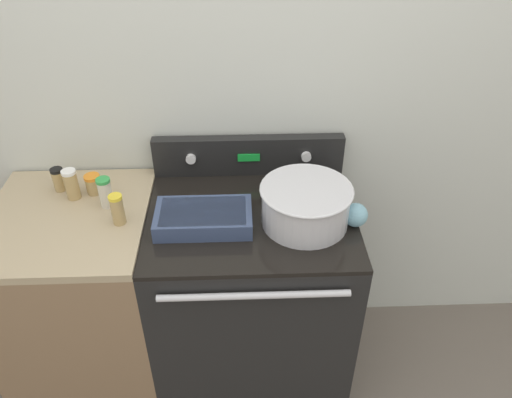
{
  "coord_description": "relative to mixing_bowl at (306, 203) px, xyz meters",
  "views": [
    {
      "loc": [
        -0.04,
        -1.15,
        2.04
      ],
      "look_at": [
        0.02,
        0.33,
        0.96
      ],
      "focal_mm": 35.0,
      "sensor_mm": 36.0,
      "label": 1
    }
  ],
  "objects": [
    {
      "name": "ladle",
      "position": [
        0.18,
        -0.01,
        -0.04
      ],
      "size": [
        0.09,
        0.31,
        0.09
      ],
      "color": "#7AB2C6",
      "rests_on": "stove_range"
    },
    {
      "name": "spice_jar_yellow_cap",
      "position": [
        -0.67,
        0.01,
        -0.01
      ],
      "size": [
        0.05,
        0.05,
        0.12
      ],
      "color": "tan",
      "rests_on": "side_counter"
    },
    {
      "name": "spice_jar_black_cap",
      "position": [
        -0.94,
        0.23,
        -0.02
      ],
      "size": [
        0.05,
        0.05,
        0.1
      ],
      "color": "tan",
      "rests_on": "side_counter"
    },
    {
      "name": "mixing_bowl",
      "position": [
        0.0,
        0.0,
        0.0
      ],
      "size": [
        0.33,
        0.33,
        0.15
      ],
      "color": "silver",
      "rests_on": "stove_range"
    },
    {
      "name": "spice_jar_white_cap",
      "position": [
        -0.87,
        0.17,
        -0.01
      ],
      "size": [
        0.05,
        0.05,
        0.12
      ],
      "color": "tan",
      "rests_on": "side_counter"
    },
    {
      "name": "spice_jar_green_cap",
      "position": [
        -0.73,
        0.11,
        -0.01
      ],
      "size": [
        0.05,
        0.05,
        0.12
      ],
      "color": "beige",
      "rests_on": "side_counter"
    },
    {
      "name": "spice_jar_orange_cap",
      "position": [
        -0.8,
        0.2,
        -0.03
      ],
      "size": [
        0.06,
        0.06,
        0.08
      ],
      "color": "tan",
      "rests_on": "side_counter"
    },
    {
      "name": "control_panel",
      "position": [
        -0.19,
        0.34,
        -0.0
      ],
      "size": [
        0.78,
        0.07,
        0.17
      ],
      "color": "black",
      "rests_on": "stove_range"
    },
    {
      "name": "side_counter",
      "position": [
        -0.88,
        0.05,
        -0.53
      ],
      "size": [
        0.59,
        0.63,
        0.91
      ],
      "color": "#896B4C",
      "rests_on": "ground_plane"
    },
    {
      "name": "casserole_dish",
      "position": [
        -0.37,
        -0.0,
        -0.05
      ],
      "size": [
        0.35,
        0.2,
        0.06
      ],
      "color": "#38476B",
      "rests_on": "stove_range"
    },
    {
      "name": "kitchen_wall",
      "position": [
        -0.19,
        0.4,
        0.26
      ],
      "size": [
        8.0,
        0.05,
        2.5
      ],
      "color": "silver",
      "rests_on": "ground_plane"
    },
    {
      "name": "stove_range",
      "position": [
        -0.19,
        0.05,
        -0.53
      ],
      "size": [
        0.78,
        0.66,
        0.9
      ],
      "color": "black",
      "rests_on": "ground_plane"
    }
  ]
}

